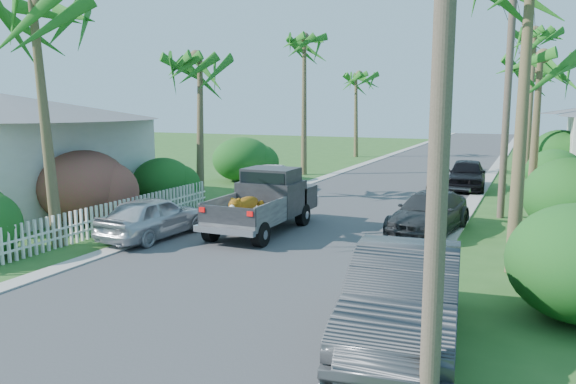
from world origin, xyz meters
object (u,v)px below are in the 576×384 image
at_px(palm_l_a, 37,4).
at_px(palm_l_d, 357,75).
at_px(parked_car_ln, 153,217).
at_px(house_left, 2,156).
at_px(palm_r_d, 539,71).
at_px(parked_car_rm, 429,213).
at_px(utility_pole_c, 520,97).
at_px(parked_car_rn, 404,299).
at_px(parked_car_lf, 274,177).
at_px(pickup_truck, 268,200).
at_px(palm_r_b, 541,57).
at_px(utility_pole_a, 443,69).
at_px(utility_pole_b, 508,92).
at_px(utility_pole_d, 526,99).
at_px(palm_l_c, 304,39).
at_px(palm_r_c, 535,32).
at_px(palm_l_b, 198,58).
at_px(parked_car_rf, 467,175).

relative_size(palm_l_a, palm_l_d, 1.06).
bearing_deg(parked_car_ln, house_left, -8.12).
relative_size(parked_car_ln, palm_r_d, 0.49).
height_order(parked_car_rm, utility_pole_c, utility_pole_c).
bearing_deg(parked_car_rn, parked_car_lf, 115.93).
bearing_deg(palm_l_d, parked_car_rn, -71.49).
relative_size(parked_car_rm, palm_l_d, 0.58).
xyz_separation_m(pickup_truck, house_left, (-11.54, -0.73, 1.11)).
xyz_separation_m(parked_car_rm, palm_l_a, (-9.80, -6.42, 6.28)).
height_order(palm_l_d, palm_r_b, palm_l_d).
xyz_separation_m(parked_car_rn, palm_r_b, (1.86, 14.57, 5.10)).
height_order(parked_car_rm, utility_pole_a, utility_pole_a).
height_order(palm_l_d, utility_pole_b, utility_pole_b).
xyz_separation_m(house_left, utility_pole_d, (18.60, 36.00, 2.48)).
bearing_deg(palm_l_c, palm_r_c, 18.15).
height_order(pickup_truck, palm_l_d, palm_l_d).
distance_m(palm_l_b, utility_pole_b, 12.54).
xyz_separation_m(parked_car_lf, utility_pole_d, (10.60, 27.30, 3.97)).
height_order(parked_car_ln, palm_l_b, palm_l_b).
distance_m(parked_car_rf, utility_pole_b, 8.00).
xyz_separation_m(palm_l_a, utility_pole_c, (11.80, 25.00, -2.33)).
relative_size(parked_car_rf, palm_l_c, 0.47).
relative_size(pickup_truck, utility_pole_d, 0.57).
bearing_deg(parked_car_rm, pickup_truck, -153.75).
bearing_deg(parked_car_lf, utility_pole_d, -116.29).
height_order(parked_car_rf, utility_pole_d, utility_pole_d).
bearing_deg(utility_pole_a, house_left, 154.18).
height_order(palm_l_b, utility_pole_c, utility_pole_c).
distance_m(utility_pole_c, utility_pole_d, 15.00).
height_order(parked_car_lf, house_left, house_left).
distance_m(parked_car_rf, palm_r_b, 7.64).
bearing_deg(palm_r_b, parked_car_rm, -118.26).
relative_size(parked_car_rn, utility_pole_a, 0.57).
height_order(palm_l_d, house_left, palm_l_d).
bearing_deg(palm_r_c, palm_r_d, 88.77).
height_order(palm_l_c, house_left, palm_l_c).
height_order(parked_car_lf, palm_r_c, palm_r_c).
bearing_deg(palm_l_b, palm_r_b, 12.62).
distance_m(palm_l_a, palm_r_d, 39.12).
relative_size(parked_car_rm, palm_l_c, 0.49).
xyz_separation_m(parked_car_rn, utility_pole_d, (0.86, 42.57, 3.75)).
bearing_deg(utility_pole_b, palm_l_a, -139.72).
xyz_separation_m(pickup_truck, utility_pole_b, (7.06, 5.27, 3.59)).
height_order(parked_car_rn, palm_l_c, palm_l_c).
xyz_separation_m(house_left, utility_pole_a, (18.60, -9.00, 2.48)).
distance_m(parked_car_ln, utility_pole_d, 39.30).
relative_size(palm_l_d, house_left, 0.86).
bearing_deg(parked_car_ln, pickup_truck, -132.79).
relative_size(parked_car_lf, palm_l_d, 0.57).
xyz_separation_m(palm_r_c, utility_pole_a, (-0.60, -28.00, -3.51)).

